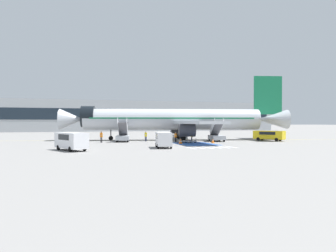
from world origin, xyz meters
The scene contains 25 objects.
ground_plane centered at (0.00, 0.00, 0.00)m, with size 600.00×600.00×0.00m, color gray.
apron_leadline_yellow centered at (0.96, 0.55, 0.00)m, with size 0.20×77.38×0.01m, color gold.
apron_stand_patch_blue centered at (0.96, -10.71, 0.00)m, with size 5.78×8.62×0.01m, color #2856A8.
apron_walkway_bar_0 centered at (-2.64, -18.30, 0.00)m, with size 0.44×3.60×0.01m, color silver.
apron_walkway_bar_1 centered at (-1.44, -18.30, 0.00)m, with size 0.44×3.60×0.01m, color silver.
apron_walkway_bar_2 centered at (-0.24, -18.30, 0.00)m, with size 0.44×3.60×0.01m, color silver.
apron_walkway_bar_3 centered at (0.96, -18.30, 0.00)m, with size 0.44×3.60×0.01m, color silver.
apron_walkway_bar_4 centered at (2.16, -18.30, 0.00)m, with size 0.44×3.60×0.01m, color silver.
apron_walkway_bar_5 centered at (3.36, -18.30, 0.00)m, with size 0.44×3.60×0.01m, color silver.
airliner centered at (1.63, 0.40, 3.98)m, with size 43.49×33.92×12.44m.
boarding_stairs_forward centered at (-9.00, -1.85, 1.02)m, with size 3.20×5.53×4.24m.
boarding_stairs_aft centered at (7.28, -5.53, 1.01)m, with size 3.20×5.53×4.15m.
fuel_tanker centered at (9.85, 21.56, 1.79)m, with size 2.74×9.44×3.54m.
service_van_0 centered at (-17.93, -17.63, 1.30)m, with size 3.98×5.78×2.18m.
service_van_1 centered at (-6.10, -17.08, 1.25)m, with size 2.62×4.70×2.09m.
service_van_2 centered at (17.07, -7.22, 1.13)m, with size 4.49×5.63×1.85m.
baggage_cart centered at (0.89, -7.90, 0.26)m, with size 2.45×2.99×0.87m.
ground_crew_0 centered at (2.85, -4.69, 0.97)m, with size 0.25×0.44×1.69m.
ground_crew_1 centered at (-12.85, -3.14, 1.09)m, with size 0.48×0.37×1.88m.
ground_crew_2 centered at (-4.85, -1.81, 1.02)m, with size 0.49×0.39×1.77m.
ground_crew_3 centered at (-0.37, -5.24, 0.97)m, with size 0.46×0.47×1.68m.
traffic_cone_0 centered at (4.76, -9.36, 0.33)m, with size 0.58×0.58×0.65m.
traffic_cone_1 centered at (1.07, -3.81, 0.27)m, with size 0.48×0.48×0.53m.
traffic_cone_2 centered at (-1.04, -9.63, 0.35)m, with size 0.62×0.62×0.69m.
terminal_building centered at (6.06, 67.10, 5.72)m, with size 118.39×12.10×11.45m.
Camera 1 is at (-18.57, -58.88, 3.47)m, focal length 35.00 mm.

